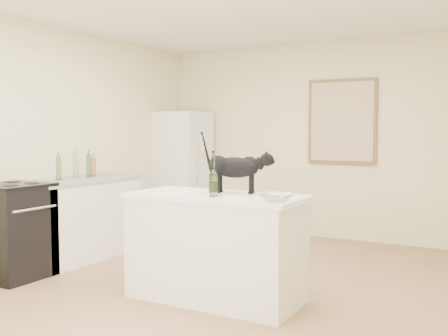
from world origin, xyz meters
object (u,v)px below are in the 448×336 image
black_cat (234,170)px  fridge (182,171)px  glass_bowl (277,197)px  stove (13,232)px  wine_bottle (213,176)px

black_cat → fridge: bearing=116.1°
black_cat → glass_bowl: black_cat is taller
glass_bowl → stove: bearing=-174.9°
fridge → black_cat: 3.22m
wine_bottle → black_cat: bearing=81.5°
stove → fridge: size_ratio=0.53×
stove → wine_bottle: size_ratio=2.77×
wine_bottle → glass_bowl: 0.59m
black_cat → glass_bowl: size_ratio=2.21×
fridge → black_cat: bearing=-48.2°
black_cat → glass_bowl: 0.64m
black_cat → wine_bottle: black_cat is taller
fridge → black_cat: (2.14, -2.40, 0.25)m
wine_bottle → stove: bearing=-172.7°
fridge → glass_bowl: (2.68, -2.71, 0.08)m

